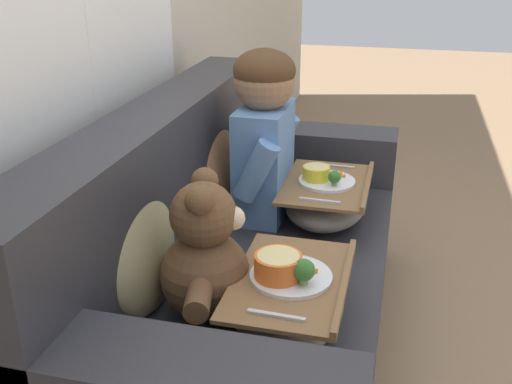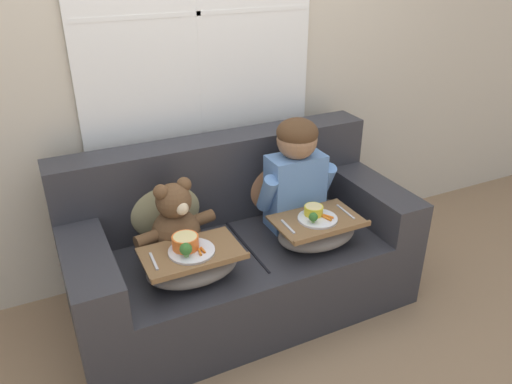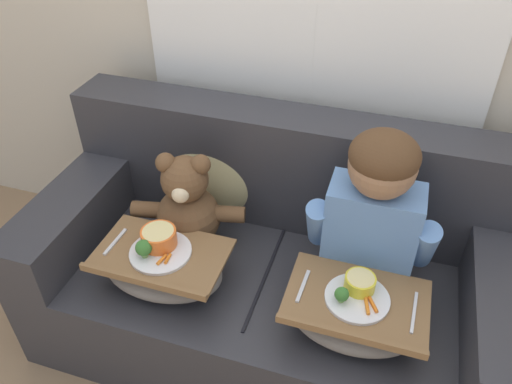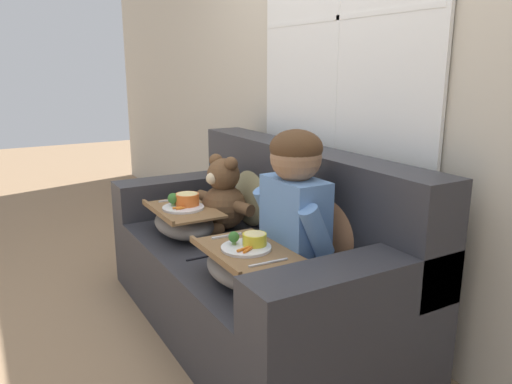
% 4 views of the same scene
% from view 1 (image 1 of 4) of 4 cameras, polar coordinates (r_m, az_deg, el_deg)
% --- Properties ---
extents(ground_plane, '(14.00, 14.00, 0.00)m').
position_cam_1_polar(ground_plane, '(2.27, -0.31, -15.60)').
color(ground_plane, '#8E7051').
extents(couch, '(1.84, 0.87, 0.92)m').
position_cam_1_polar(couch, '(2.09, -2.13, -8.12)').
color(couch, '#2D2D33').
rests_on(couch, ground_plane).
extents(throw_pillow_behind_child, '(0.42, 0.20, 0.44)m').
position_cam_1_polar(throw_pillow_behind_child, '(2.32, -4.03, 3.01)').
color(throw_pillow_behind_child, '#B2754C').
rests_on(throw_pillow_behind_child, couch).
extents(throw_pillow_behind_teddy, '(0.41, 0.20, 0.43)m').
position_cam_1_polar(throw_pillow_behind_teddy, '(1.72, -11.22, -4.80)').
color(throw_pillow_behind_teddy, tan).
rests_on(throw_pillow_behind_teddy, couch).
extents(child_figure, '(0.45, 0.23, 0.64)m').
position_cam_1_polar(child_figure, '(2.22, 0.80, 6.21)').
color(child_figure, '#5B84BC').
rests_on(child_figure, couch).
extents(teddy_bear, '(0.45, 0.32, 0.42)m').
position_cam_1_polar(teddy_bear, '(1.66, -4.70, -6.32)').
color(teddy_bear, brown).
rests_on(teddy_bear, couch).
extents(lap_tray_child, '(0.46, 0.31, 0.22)m').
position_cam_1_polar(lap_tray_child, '(2.27, 6.68, -0.72)').
color(lap_tray_child, slate).
rests_on(lap_tray_child, child_figure).
extents(lap_tray_teddy, '(0.47, 0.30, 0.23)m').
position_cam_1_polar(lap_tray_teddy, '(1.65, 3.26, -10.13)').
color(lap_tray_teddy, slate).
rests_on(lap_tray_teddy, teddy_bear).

